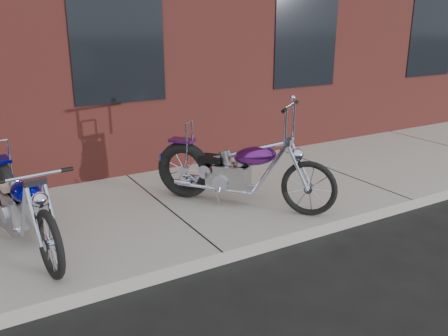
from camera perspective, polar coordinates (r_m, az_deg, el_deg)
ground at (r=5.15m, az=-0.14°, el=-11.60°), size 120.00×120.00×0.00m
sidewalk at (r=6.33m, az=-7.03°, el=-5.21°), size 22.00×3.00×0.15m
chopper_purple at (r=6.15m, az=1.79°, el=-0.60°), size 1.60×2.01×1.38m
chopper_blue at (r=5.53m, az=-23.05°, el=-4.37°), size 0.58×2.36×1.03m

